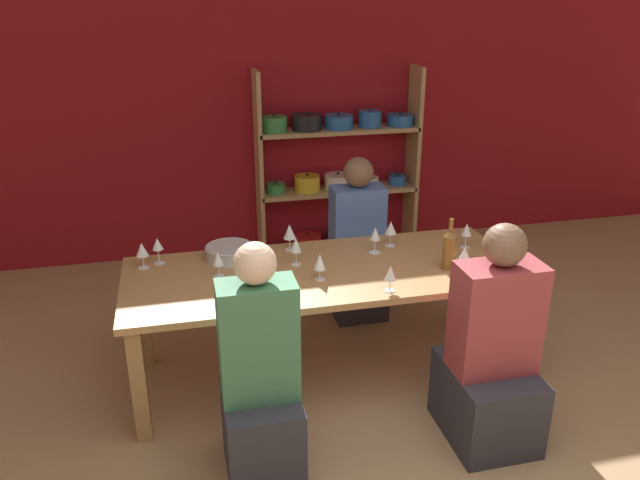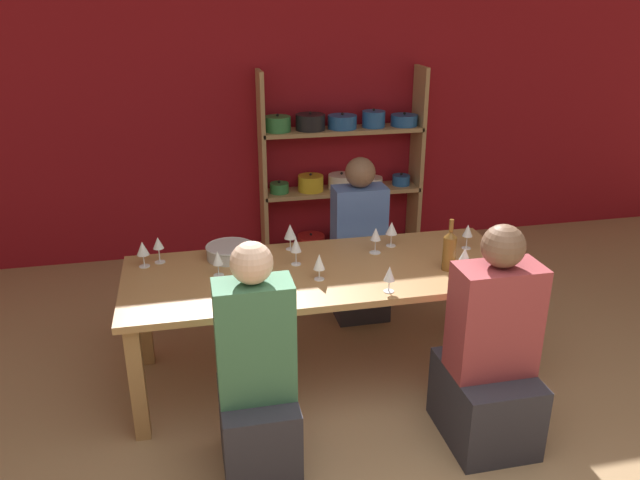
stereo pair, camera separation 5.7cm
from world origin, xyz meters
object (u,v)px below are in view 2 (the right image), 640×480
object	(u,v)px
shelf_unit	(339,174)
wine_bottle_green	(449,250)
person_near_a	(489,365)
wine_glass_red_d	(290,232)
wine_glass_white_b	(143,249)
wine_glass_empty_b	(389,274)
wine_glass_red_a	(218,259)
wine_glass_red_b	(296,246)
mixing_bowl	(230,251)
wine_glass_red_c	(468,231)
wine_glass_empty_c	(465,255)
person_near_b	(257,393)
person_far_a	(358,257)
wine_glass_white_a	(158,244)
dining_table	(324,282)
wine_glass_empty_d	(376,235)
wine_glass_empty_e	(392,229)
wine_glass_empty_a	(319,262)

from	to	relation	value
shelf_unit	wine_bottle_green	size ratio (longest dim) A/B	5.27
shelf_unit	person_near_a	bearing A→B (deg)	-87.59
wine_glass_red_d	wine_glass_white_b	bearing A→B (deg)	-175.17
shelf_unit	wine_glass_empty_b	xyz separation A→B (m)	(-0.31, -2.37, 0.11)
wine_glass_red_a	wine_glass_red_b	distance (m)	0.48
mixing_bowl	wine_glass_red_d	bearing A→B (deg)	8.19
mixing_bowl	shelf_unit	bearing A→B (deg)	56.55
wine_bottle_green	wine_glass_red_b	distance (m)	0.91
wine_glass_white_b	wine_glass_red_c	world-z (taller)	wine_glass_red_c
wine_glass_empty_b	wine_glass_empty_c	world-z (taller)	same
wine_glass_red_a	person_near_a	size ratio (longest dim) A/B	0.13
wine_glass_red_b	person_near_b	bearing A→B (deg)	-112.04
wine_glass_empty_c	wine_glass_red_a	size ratio (longest dim) A/B	0.98
wine_glass_red_b	person_far_a	bearing A→B (deg)	48.70
wine_glass_empty_c	wine_glass_red_c	size ratio (longest dim) A/B	0.93
wine_bottle_green	wine_glass_red_d	bearing A→B (deg)	149.45
wine_glass_red_b	person_far_a	size ratio (longest dim) A/B	0.15
mixing_bowl	wine_glass_red_d	world-z (taller)	wine_glass_red_d
wine_glass_empty_b	person_near_a	xyz separation A→B (m)	(0.43, -0.41, -0.39)
wine_glass_empty_b	person_far_a	size ratio (longest dim) A/B	0.13
wine_glass_red_b	wine_glass_red_a	bearing A→B (deg)	-172.75
wine_glass_empty_b	wine_glass_red_a	bearing A→B (deg)	155.42
wine_glass_white_a	wine_glass_red_c	world-z (taller)	wine_glass_white_a
wine_bottle_green	wine_glass_empty_c	distance (m)	0.09
dining_table	wine_glass_red_a	xyz separation A→B (m)	(-0.62, 0.05, 0.19)
wine_bottle_green	wine_glass_empty_d	xyz separation A→B (m)	(-0.35, 0.34, -0.00)
wine_glass_white_a	wine_glass_red_a	bearing A→B (deg)	-38.52
shelf_unit	wine_glass_empty_b	world-z (taller)	shelf_unit
wine_glass_white_a	person_far_a	size ratio (longest dim) A/B	0.14
shelf_unit	wine_glass_white_b	world-z (taller)	shelf_unit
shelf_unit	person_near_b	bearing A→B (deg)	-111.67
wine_glass_empty_b	wine_glass_red_d	world-z (taller)	wine_glass_red_d
wine_glass_empty_e	wine_glass_empty_d	bearing A→B (deg)	-146.58
person_far_a	wine_glass_empty_a	bearing A→B (deg)	61.35
mixing_bowl	person_near_a	xyz separation A→B (m)	(1.25, -1.07, -0.33)
wine_glass_white_a	person_near_b	xyz separation A→B (m)	(0.45, -1.09, -0.39)
mixing_bowl	wine_glass_white_a	distance (m)	0.43
dining_table	person_near_a	world-z (taller)	person_near_a
wine_glass_red_b	person_near_a	world-z (taller)	person_near_a
shelf_unit	person_near_b	distance (m)	3.01
wine_glass_red_a	person_near_b	distance (m)	0.91
mixing_bowl	wine_glass_empty_d	size ratio (longest dim) A/B	1.77
wine_glass_empty_a	person_far_a	world-z (taller)	person_far_a
wine_glass_red_d	dining_table	bearing A→B (deg)	-68.24
wine_glass_white_a	wine_glass_white_b	distance (m)	0.10
wine_glass_empty_b	wine_glass_red_b	bearing A→B (deg)	132.49
mixing_bowl	wine_glass_red_c	distance (m)	1.52
mixing_bowl	wine_glass_empty_a	bearing A→B (deg)	-41.81
person_far_a	shelf_unit	bearing A→B (deg)	-97.48
wine_glass_white_b	wine_glass_red_a	size ratio (longest dim) A/B	1.04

